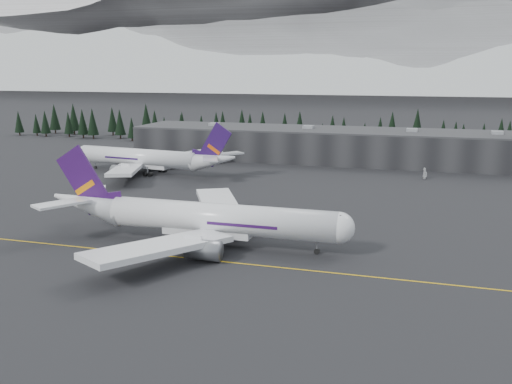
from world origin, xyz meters
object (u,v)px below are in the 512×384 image
(terminal, at_px, (333,145))
(gse_vehicle_b, at_px, (425,177))
(jet_main, at_px, (195,217))
(jet_parked, at_px, (152,159))
(gse_vehicle_a, at_px, (220,162))

(terminal, height_order, gse_vehicle_b, terminal)
(jet_main, xyz_separation_m, gse_vehicle_b, (45.28, 87.95, -4.94))
(gse_vehicle_b, bearing_deg, terminal, -134.36)
(jet_main, distance_m, gse_vehicle_b, 99.05)
(gse_vehicle_b, bearing_deg, jet_parked, -83.99)
(jet_main, distance_m, jet_parked, 84.15)
(jet_main, bearing_deg, jet_parked, 122.75)
(jet_main, relative_size, jet_parked, 1.05)
(jet_main, xyz_separation_m, jet_parked, (-46.00, 70.46, -0.24))
(jet_parked, bearing_deg, gse_vehicle_a, -111.48)
(jet_main, bearing_deg, gse_vehicle_b, 62.37)
(jet_parked, distance_m, gse_vehicle_a, 31.81)
(jet_parked, height_order, gse_vehicle_b, jet_parked)
(jet_main, height_order, gse_vehicle_a, jet_main)
(terminal, distance_m, gse_vehicle_b, 46.78)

